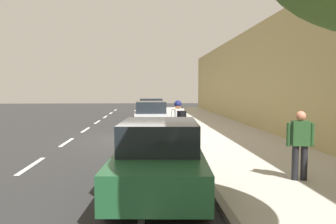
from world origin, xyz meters
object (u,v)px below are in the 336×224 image
(bicycle_at_curb, at_px, (172,137))
(cyclist_with_backpack, at_px, (178,119))
(parked_sedan_green_nearest, at_px, (159,157))
(pedestrian_on_phone, at_px, (300,142))
(parked_sedan_silver_second, at_px, (150,116))
(parked_sedan_white_mid, at_px, (151,109))

(bicycle_at_curb, xyz_separation_m, cyclist_with_backpack, (0.21, -0.47, 0.71))
(parked_sedan_green_nearest, height_order, pedestrian_on_phone, pedestrian_on_phone)
(parked_sedan_silver_second, height_order, pedestrian_on_phone, pedestrian_on_phone)
(bicycle_at_curb, xyz_separation_m, pedestrian_on_phone, (2.56, -5.08, 0.62))
(parked_sedan_green_nearest, relative_size, cyclist_with_backpack, 2.52)
(parked_sedan_silver_second, bearing_deg, parked_sedan_green_nearest, -89.49)
(parked_sedan_silver_second, relative_size, pedestrian_on_phone, 2.83)
(parked_sedan_green_nearest, bearing_deg, parked_sedan_silver_second, 90.51)
(parked_sedan_white_mid, relative_size, pedestrian_on_phone, 2.79)
(cyclist_with_backpack, bearing_deg, parked_sedan_silver_second, 98.89)
(parked_sedan_silver_second, xyz_separation_m, parked_sedan_white_mid, (0.10, 5.86, 0.00))
(parked_sedan_green_nearest, distance_m, parked_sedan_silver_second, 11.04)
(parked_sedan_green_nearest, relative_size, pedestrian_on_phone, 2.86)
(parked_sedan_silver_second, relative_size, cyclist_with_backpack, 2.50)
(parked_sedan_silver_second, bearing_deg, parked_sedan_white_mid, 88.98)
(cyclist_with_backpack, relative_size, pedestrian_on_phone, 1.13)
(parked_sedan_white_mid, relative_size, bicycle_at_curb, 3.05)
(parked_sedan_silver_second, bearing_deg, pedestrian_on_phone, -72.88)
(parked_sedan_green_nearest, xyz_separation_m, pedestrian_on_phone, (3.21, 0.32, 0.25))
(parked_sedan_silver_second, relative_size, parked_sedan_white_mid, 1.02)
(parked_sedan_green_nearest, bearing_deg, pedestrian_on_phone, 5.61)
(parked_sedan_green_nearest, relative_size, parked_sedan_white_mid, 1.02)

